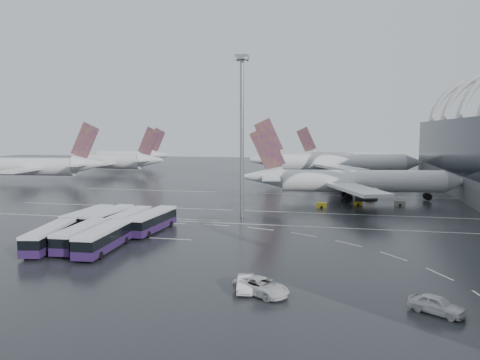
% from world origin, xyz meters
% --- Properties ---
extents(ground, '(420.00, 420.00, 0.00)m').
position_xyz_m(ground, '(0.00, 0.00, 0.00)').
color(ground, black).
rests_on(ground, ground).
extents(lane_marking_near, '(120.00, 0.25, 0.01)m').
position_xyz_m(lane_marking_near, '(0.00, -2.00, 0.01)').
color(lane_marking_near, white).
rests_on(lane_marking_near, ground).
extents(lane_marking_mid, '(120.00, 0.25, 0.01)m').
position_xyz_m(lane_marking_mid, '(0.00, 12.00, 0.01)').
color(lane_marking_mid, white).
rests_on(lane_marking_mid, ground).
extents(lane_marking_far, '(120.00, 0.25, 0.01)m').
position_xyz_m(lane_marking_far, '(0.00, 40.00, 0.01)').
color(lane_marking_far, white).
rests_on(lane_marking_far, ground).
extents(bus_bay_line_south, '(28.00, 0.25, 0.01)m').
position_xyz_m(bus_bay_line_south, '(-24.00, -16.00, 0.01)').
color(bus_bay_line_south, white).
rests_on(bus_bay_line_south, ground).
extents(bus_bay_line_north, '(28.00, 0.25, 0.01)m').
position_xyz_m(bus_bay_line_north, '(-24.00, 0.00, 0.01)').
color(bus_bay_line_north, white).
rests_on(bus_bay_line_north, ground).
extents(airliner_main, '(53.67, 46.58, 18.19)m').
position_xyz_m(airliner_main, '(14.98, 32.08, 4.56)').
color(airliner_main, silver).
rests_on(airliner_main, ground).
extents(airliner_gate_b, '(61.18, 54.16, 21.40)m').
position_xyz_m(airliner_gate_b, '(10.00, 85.27, 5.36)').
color(airliner_gate_b, silver).
rests_on(airliner_gate_b, ground).
extents(airliner_gate_c, '(52.69, 48.11, 18.78)m').
position_xyz_m(airliner_gate_c, '(16.80, 124.45, 4.70)').
color(airliner_gate_c, silver).
rests_on(airliner_gate_c, ground).
extents(jet_remote_west, '(45.47, 36.68, 19.78)m').
position_xyz_m(jet_remote_west, '(-83.89, 51.86, 5.11)').
color(jet_remote_west, silver).
rests_on(jet_remote_west, ground).
extents(jet_remote_mid, '(42.63, 34.35, 18.56)m').
position_xyz_m(jet_remote_mid, '(-73.73, 84.42, 4.79)').
color(jet_remote_mid, silver).
rests_on(jet_remote_mid, ground).
extents(jet_remote_far, '(42.24, 34.06, 18.38)m').
position_xyz_m(jet_remote_far, '(-84.54, 119.13, 4.75)').
color(jet_remote_far, silver).
rests_on(jet_remote_far, ground).
extents(bus_row_near_a, '(3.29, 12.99, 3.18)m').
position_xyz_m(bus_row_near_a, '(-30.17, -11.39, 1.75)').
color(bus_row_near_a, '#2C1440').
rests_on(bus_row_near_a, ground).
extents(bus_row_near_b, '(3.69, 13.27, 3.23)m').
position_xyz_m(bus_row_near_b, '(-26.69, -10.76, 1.78)').
color(bus_row_near_b, '#2C1440').
rests_on(bus_row_near_b, ground).
extents(bus_row_near_c, '(3.09, 12.40, 3.04)m').
position_xyz_m(bus_row_near_c, '(-22.87, -10.28, 1.67)').
color(bus_row_near_c, '#2C1440').
rests_on(bus_row_near_c, ground).
extents(bus_row_near_d, '(3.84, 13.79, 3.36)m').
position_xyz_m(bus_row_near_d, '(-18.33, -11.56, 1.84)').
color(bus_row_near_d, '#2C1440').
rests_on(bus_row_near_d, ground).
extents(bus_row_far_a, '(5.22, 13.20, 3.17)m').
position_xyz_m(bus_row_far_a, '(-28.04, -25.62, 1.74)').
color(bus_row_far_a, '#2C1440').
rests_on(bus_row_far_a, ground).
extents(bus_row_far_b, '(3.79, 13.02, 3.16)m').
position_xyz_m(bus_row_far_b, '(-24.09, -23.83, 1.74)').
color(bus_row_far_b, '#2C1440').
rests_on(bus_row_far_b, ground).
extents(bus_row_far_c, '(3.91, 13.66, 3.32)m').
position_xyz_m(bus_row_far_c, '(-19.96, -24.89, 1.83)').
color(bus_row_far_c, '#2C1440').
rests_on(bus_row_far_c, ground).
extents(van_curve_a, '(6.79, 5.70, 1.73)m').
position_xyz_m(van_curve_a, '(4.55, -37.67, 0.86)').
color(van_curve_a, silver).
rests_on(van_curve_a, ground).
extents(van_curve_b, '(5.35, 4.44, 1.72)m').
position_xyz_m(van_curve_b, '(21.22, -39.34, 0.86)').
color(van_curve_b, silver).
rests_on(van_curve_b, ground).
extents(van_curve_c, '(2.36, 4.93, 1.56)m').
position_xyz_m(van_curve_c, '(2.71, -36.91, 0.78)').
color(van_curve_c, silver).
rests_on(van_curve_c, ground).
extents(floodlight_mast, '(2.39, 2.39, 31.12)m').
position_xyz_m(floodlight_mast, '(-6.37, 4.76, 19.57)').
color(floodlight_mast, gray).
rests_on(floodlight_mast, ground).
extents(gse_cart_belly_a, '(1.89, 1.11, 1.03)m').
position_xyz_m(gse_cart_belly_a, '(16.50, 24.80, 0.51)').
color(gse_cart_belly_a, gold).
rests_on(gse_cart_belly_a, ground).
extents(gse_cart_belly_c, '(2.14, 1.26, 1.17)m').
position_xyz_m(gse_cart_belly_c, '(8.55, 18.87, 0.58)').
color(gse_cart_belly_c, gold).
rests_on(gse_cart_belly_c, ground).
extents(gse_cart_belly_d, '(2.28, 1.35, 1.25)m').
position_xyz_m(gse_cart_belly_d, '(25.63, 25.37, 0.62)').
color(gse_cart_belly_d, slate).
rests_on(gse_cart_belly_d, ground).
extents(gse_cart_belly_e, '(2.21, 1.31, 1.21)m').
position_xyz_m(gse_cart_belly_e, '(19.72, 33.69, 0.60)').
color(gse_cart_belly_e, gold).
rests_on(gse_cart_belly_e, ground).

